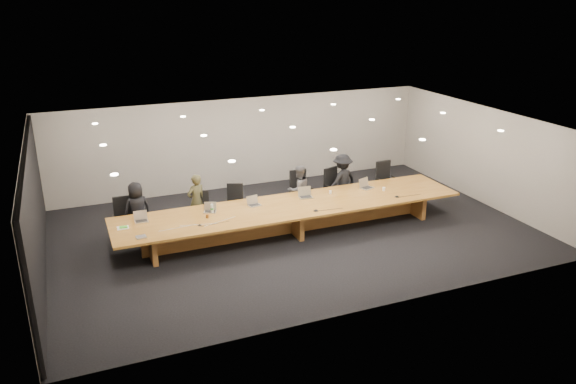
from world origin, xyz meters
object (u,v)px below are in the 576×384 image
(mic_center, at_px, (316,210))
(chair_left, at_px, (201,210))
(chair_far_left, at_px, (124,218))
(person_d, at_px, (342,180))
(mic_left, at_px, (200,225))
(amber_mug, at_px, (207,216))
(mic_right, at_px, (397,196))
(laptop_b, at_px, (210,208))
(laptop_e, at_px, (367,184))
(chair_right, at_px, (336,187))
(chair_far_right, at_px, (387,181))
(laptop_a, at_px, (141,217))
(chair_mid_left, at_px, (235,203))
(paper_cup_near, at_px, (330,192))
(laptop_c, at_px, (254,201))
(person_c, at_px, (299,190))
(water_bottle, at_px, (212,209))
(chair_mid_right, at_px, (301,191))
(av_box, at_px, (141,237))
(laptop_d, at_px, (306,193))
(person_a, at_px, (137,210))
(person_b, at_px, (196,201))
(paper_cup_far, at_px, (384,189))
(conference_table, at_px, (292,213))

(mic_center, bearing_deg, chair_left, 144.71)
(chair_far_left, relative_size, person_d, 0.69)
(mic_left, bearing_deg, chair_far_left, 132.05)
(amber_mug, distance_m, mic_center, 2.67)
(chair_far_left, xyz_separation_m, mic_right, (6.81, -1.80, 0.24))
(laptop_b, distance_m, laptop_e, 4.46)
(chair_right, relative_size, chair_far_right, 0.98)
(laptop_a, bearing_deg, chair_mid_left, 19.71)
(laptop_a, distance_m, paper_cup_near, 4.99)
(chair_far_right, xyz_separation_m, laptop_b, (-5.58, -0.84, 0.28))
(chair_far_right, xyz_separation_m, laptop_c, (-4.42, -0.84, 0.29))
(chair_far_right, distance_m, person_c, 2.84)
(person_d, relative_size, water_bottle, 6.82)
(chair_left, xyz_separation_m, chair_mid_left, (0.96, 0.09, 0.02))
(laptop_e, relative_size, mic_right, 2.75)
(chair_mid_left, relative_size, chair_right, 0.90)
(laptop_a, bearing_deg, chair_right, 9.50)
(chair_mid_left, xyz_separation_m, mic_left, (-1.36, -1.65, 0.25))
(chair_left, bearing_deg, chair_mid_right, 20.21)
(chair_left, height_order, chair_mid_right, chair_mid_right)
(chair_mid_left, relative_size, person_c, 0.74)
(water_bottle, bearing_deg, laptop_a, 176.48)
(chair_far_left, distance_m, av_box, 1.89)
(chair_left, xyz_separation_m, laptop_a, (-1.62, -0.81, 0.38))
(laptop_d, height_order, laptop_e, same)
(person_a, relative_size, laptop_a, 4.55)
(laptop_b, bearing_deg, person_b, 118.27)
(laptop_e, bearing_deg, chair_far_left, 152.31)
(laptop_d, bearing_deg, av_box, -161.73)
(chair_far_left, bearing_deg, amber_mug, -35.40)
(laptop_d, bearing_deg, laptop_b, -172.86)
(person_c, xyz_separation_m, paper_cup_far, (2.04, -1.11, 0.10))
(person_b, bearing_deg, laptop_e, 150.44)
(laptop_b, bearing_deg, paper_cup_near, 22.23)
(person_a, height_order, paper_cup_near, person_a)
(conference_table, xyz_separation_m, mic_center, (0.38, -0.60, 0.25))
(person_d, relative_size, mic_right, 12.04)
(paper_cup_far, height_order, mic_right, paper_cup_far)
(person_b, distance_m, person_c, 2.86)
(laptop_b, xyz_separation_m, laptop_c, (1.16, 0.00, 0.01))
(conference_table, distance_m, laptop_b, 2.12)
(chair_left, distance_m, amber_mug, 1.22)
(conference_table, bearing_deg, person_a, 160.92)
(laptop_a, xyz_separation_m, mic_left, (1.22, -0.74, -0.11))
(person_a, distance_m, amber_mug, 1.96)
(person_b, height_order, water_bottle, person_b)
(chair_mid_right, distance_m, person_b, 2.99)
(person_c, xyz_separation_m, amber_mug, (-2.89, -1.18, 0.10))
(laptop_d, bearing_deg, chair_right, 39.66)
(person_b, xyz_separation_m, laptop_d, (2.72, -0.89, 0.16))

